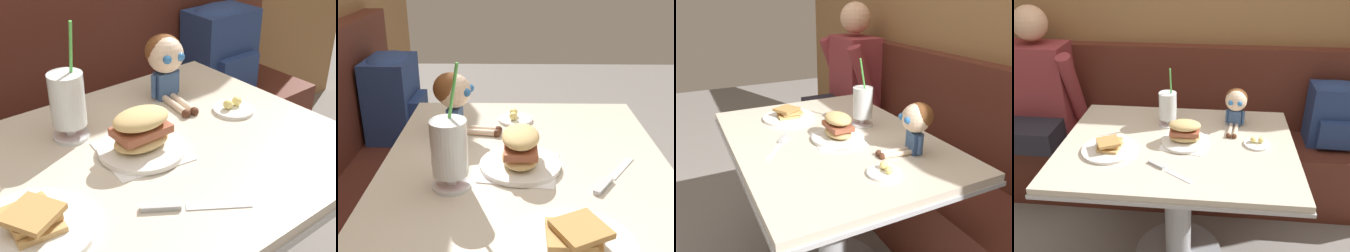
# 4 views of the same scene
# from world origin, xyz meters

# --- Properties ---
(wood_panel_wall) EXTENTS (4.40, 0.08, 2.40)m
(wood_panel_wall) POSITION_xyz_m (0.00, 1.05, 1.20)
(wood_panel_wall) COLOR olive
(wood_panel_wall) RESTS_ON ground
(booth_bench) EXTENTS (2.60, 0.48, 1.00)m
(booth_bench) POSITION_xyz_m (0.00, 0.81, 0.33)
(booth_bench) COLOR #512319
(booth_bench) RESTS_ON ground
(diner_table) EXTENTS (1.11, 0.81, 0.74)m
(diner_table) POSITION_xyz_m (0.00, 0.18, 0.54)
(diner_table) COLOR beige
(diner_table) RESTS_ON ground
(toast_plate) EXTENTS (0.25, 0.25, 0.06)m
(toast_plate) POSITION_xyz_m (-0.30, 0.09, 0.76)
(toast_plate) COLOR white
(toast_plate) RESTS_ON diner_table
(milkshake_glass) EXTENTS (0.10, 0.10, 0.31)m
(milkshake_glass) POSITION_xyz_m (-0.07, 0.37, 0.84)
(milkshake_glass) COLOR silver
(milkshake_glass) RESTS_ON diner_table
(sandwich_plate) EXTENTS (0.23, 0.23, 0.12)m
(sandwich_plate) POSITION_xyz_m (0.03, 0.20, 0.79)
(sandwich_plate) COLOR white
(sandwich_plate) RESTS_ON diner_table
(butter_saucer) EXTENTS (0.12, 0.12, 0.04)m
(butter_saucer) POSITION_xyz_m (0.37, 0.21, 0.75)
(butter_saucer) COLOR white
(butter_saucer) RESTS_ON diner_table
(butter_knife) EXTENTS (0.21, 0.15, 0.01)m
(butter_knife) POSITION_xyz_m (-0.04, -0.03, 0.74)
(butter_knife) COLOR silver
(butter_knife) RESTS_ON diner_table
(seated_doll) EXTENTS (0.13, 0.23, 0.20)m
(seated_doll) POSITION_xyz_m (0.27, 0.40, 0.87)
(seated_doll) COLOR #385689
(seated_doll) RESTS_ON diner_table
(backpack) EXTENTS (0.30, 0.25, 0.41)m
(backpack) POSITION_xyz_m (0.89, 0.78, 0.66)
(backpack) COLOR navy
(backpack) RESTS_ON booth_bench
(diner_patron) EXTENTS (0.55, 0.48, 0.81)m
(diner_patron) POSITION_xyz_m (-0.95, 0.76, 0.74)
(diner_patron) COLOR maroon
(diner_patron) RESTS_ON booth_bench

